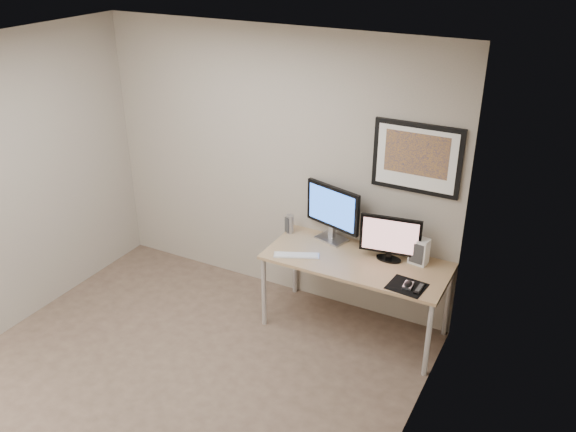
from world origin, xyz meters
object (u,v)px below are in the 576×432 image
Objects in this scene: speaker_right at (380,240)px; monitor_tv at (390,238)px; keyboard at (296,255)px; desk at (356,266)px; speaker_left at (290,224)px; framed_art at (417,158)px; fan_unit at (419,251)px; monitor_large at (333,211)px.

monitor_tv is at bearing -58.71° from speaker_right.
monitor_tv is 1.31× the size of keyboard.
speaker_left is (-0.75, 0.19, 0.16)m from desk.
desk is at bearing 7.99° from speaker_left.
speaker_left is at bearing -172.43° from framed_art.
speaker_left is 0.77× the size of fan_unit.
speaker_left is 0.46m from keyboard.
fan_unit is at bearing 22.16° from desk.
speaker_right is (-0.13, 0.14, -0.12)m from monitor_tv.
monitor_large is 0.50m from speaker_right.
speaker_left is at bearing -156.39° from monitor_large.
framed_art is 3.77× the size of speaker_right.
keyboard is 1.71× the size of fan_unit.
monitor_large is 0.46m from speaker_left.
desk is 0.79m from speaker_left.
keyboard is at bearing -93.48° from monitor_large.
fan_unit reaches higher than desk.
monitor_large is 2.87× the size of speaker_right.
fan_unit is (0.24, 0.07, -0.10)m from monitor_tv.
keyboard is at bearing -148.76° from framed_art.
speaker_left reaches higher than keyboard.
monitor_tv reaches higher than speaker_left.
monitor_tv is 2.63× the size of speaker_right.
monitor_tv is at bearing -156.08° from fan_unit.
fan_unit is at bearing 7.55° from monitor_tv.
monitor_large is 0.53m from keyboard.
speaker_right is 0.85× the size of fan_unit.
monitor_tv is 2.89× the size of speaker_left.
speaker_left is (-1.00, 0.06, -0.13)m from monitor_tv.
monitor_large is (-0.70, -0.10, -0.60)m from framed_art.
monitor_tv is 0.27m from fan_unit.
keyboard is (-0.15, -0.42, -0.29)m from monitor_large.
framed_art reaches higher than speaker_right.
speaker_left is 1.24m from fan_unit.
framed_art is 1.33m from keyboard.
speaker_right is (0.46, 0.03, -0.20)m from monitor_large.
keyboard is (-0.61, -0.45, -0.09)m from speaker_right.
speaker_right is (-0.24, -0.07, -0.79)m from framed_art.
keyboard is 1.06m from fan_unit.
monitor_large reaches higher than fan_unit.
fan_unit is (0.37, -0.07, 0.02)m from speaker_right.
speaker_right is at bearing 27.01° from speaker_left.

